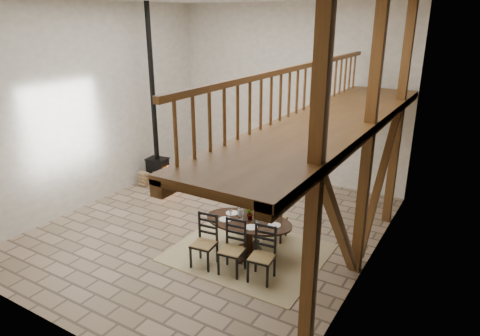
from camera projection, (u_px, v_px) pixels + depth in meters
The scene contains 7 objects.
ground at pixel (211, 228), 9.89m from camera, with size 8.00×8.00×0.00m, color gray.
room_shell at pixel (258, 103), 8.31m from camera, with size 7.02×8.02×5.01m.
rug at pixel (248, 252), 8.83m from camera, with size 3.00×2.50×0.02m, color tan.
dining_table at pixel (246, 238), 8.60m from camera, with size 1.93×2.16×1.16m.
wood_stove at pixel (156, 146), 12.17m from camera, with size 0.65×0.53×5.00m.
log_basket at pixel (156, 176), 12.52m from camera, with size 0.55×0.55×0.45m.
log_stack at pixel (144, 179), 12.31m from camera, with size 0.33×0.26×0.41m.
Camera 1 is at (5.14, -7.26, 4.59)m, focal length 32.00 mm.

